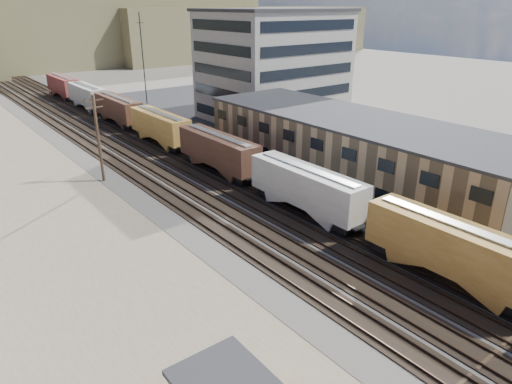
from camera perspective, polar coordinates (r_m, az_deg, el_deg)
ground at (r=32.55m, az=28.52°, el=-16.61°), size 300.00×300.00×0.00m
ballast_bed at (r=65.98m, az=-14.06°, el=4.97°), size 18.00×200.00×0.06m
asphalt_lot at (r=66.57m, az=9.20°, el=5.50°), size 26.00×120.00×0.04m
rail_tracks at (r=65.75m, az=-14.50°, el=4.94°), size 11.40×200.00×0.24m
freight_train at (r=61.59m, az=-8.68°, el=6.84°), size 3.00×119.74×4.46m
warehouse at (r=54.18m, az=12.04°, el=5.40°), size 12.40×40.40×7.25m
office_tower at (r=82.92m, az=2.12°, el=15.61°), size 22.60×18.60×18.45m
utility_pole_north at (r=54.42m, az=-19.13°, el=6.53°), size 2.20×0.32×10.00m
radio_mast at (r=75.41m, az=-13.79°, el=14.23°), size 1.20×0.16×18.00m
parked_car_blue at (r=78.51m, az=2.08°, el=8.99°), size 6.46×6.31×1.72m
parked_car_far at (r=77.22m, az=9.95°, el=8.39°), size 3.36×5.00×1.58m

